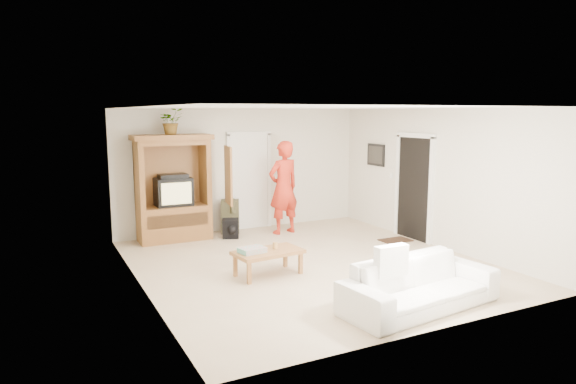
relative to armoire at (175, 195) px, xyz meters
name	(u,v)px	position (x,y,z in m)	size (l,w,h in m)	color
floor	(309,264)	(1.58, -2.66, -0.91)	(6.00, 6.00, 0.00)	tan
ceiling	(310,108)	(1.58, -2.66, 1.69)	(6.00, 6.00, 0.00)	white
wall_back	(242,170)	(1.58, 0.34, 0.39)	(5.50, 5.50, 0.00)	silver
wall_front	(439,222)	(1.58, -5.66, 0.39)	(5.50, 5.50, 0.00)	silver
wall_left	(139,200)	(-1.17, -2.66, 0.39)	(6.00, 6.00, 0.00)	silver
wall_right	(437,178)	(4.33, -2.66, 0.39)	(6.00, 6.00, 0.00)	silver
armoire	(175,195)	(0.00, 0.00, 0.00)	(1.82, 1.14, 2.10)	brown
door_back	(249,182)	(1.73, 0.31, 0.11)	(0.85, 0.05, 2.04)	white
doorway_right	(414,189)	(4.30, -2.06, 0.11)	(0.05, 0.90, 2.04)	black
framed_picture	(376,155)	(4.31, -0.76, 0.69)	(0.03, 0.60, 0.48)	black
doormat	(396,240)	(3.88, -2.06, -0.90)	(0.60, 0.40, 0.02)	#382316
plant	(171,121)	(-0.02, -0.03, 1.45)	(0.46, 0.40, 0.51)	#4C7238
man	(283,187)	(2.18, -0.46, 0.07)	(0.71, 0.47, 1.95)	red
sofa	(420,284)	(1.90, -5.03, -0.59)	(2.20, 0.86, 0.64)	white
coffee_table	(268,254)	(0.71, -2.89, -0.56)	(1.12, 0.69, 0.40)	olive
towel	(252,250)	(0.44, -2.89, -0.47)	(0.38, 0.28, 0.08)	#EB4E57
candle	(275,246)	(0.86, -2.85, -0.46)	(0.08, 0.08, 0.10)	tan
backpack_black	(231,229)	(1.01, -0.41, -0.71)	(0.32, 0.19, 0.40)	black
backpack_olive	(230,216)	(1.18, 0.06, -0.55)	(0.37, 0.28, 0.71)	#47442B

